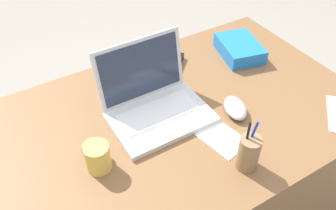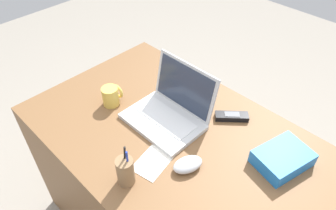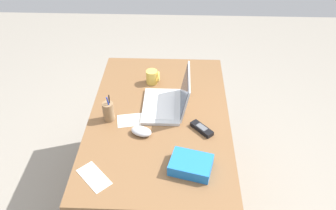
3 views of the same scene
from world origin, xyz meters
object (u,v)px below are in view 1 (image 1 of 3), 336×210
at_px(computer_mouse, 235,108).
at_px(coffee_mug_white, 97,156).
at_px(laptop, 154,102).
at_px(pen_holder, 248,153).
at_px(cordless_phone, 174,64).
at_px(snack_bag, 239,49).

bearing_deg(computer_mouse, coffee_mug_white, -164.36).
bearing_deg(coffee_mug_white, computer_mouse, -3.08).
bearing_deg(laptop, pen_holder, -70.78).
relative_size(laptop, cordless_phone, 2.41).
xyz_separation_m(computer_mouse, cordless_phone, (-0.04, 0.32, -0.01)).
relative_size(cordless_phone, snack_bag, 0.68).
distance_m(computer_mouse, pen_holder, 0.22).
xyz_separation_m(coffee_mug_white, cordless_phone, (0.43, 0.29, -0.03)).
height_order(laptop, computer_mouse, laptop).
height_order(laptop, pen_holder, laptop).
relative_size(computer_mouse, coffee_mug_white, 1.29).
xyz_separation_m(cordless_phone, pen_holder, (-0.07, -0.50, 0.04)).
bearing_deg(computer_mouse, pen_holder, -102.03).
relative_size(cordless_phone, pen_holder, 0.80).
bearing_deg(coffee_mug_white, cordless_phone, 34.16).
bearing_deg(coffee_mug_white, laptop, 24.66).
xyz_separation_m(coffee_mug_white, pen_holder, (0.36, -0.21, 0.01)).
distance_m(coffee_mug_white, snack_bag, 0.73).
height_order(laptop, snack_bag, laptop).
height_order(computer_mouse, cordless_phone, computer_mouse).
height_order(coffee_mug_white, cordless_phone, coffee_mug_white).
bearing_deg(cordless_phone, pen_holder, -98.11).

